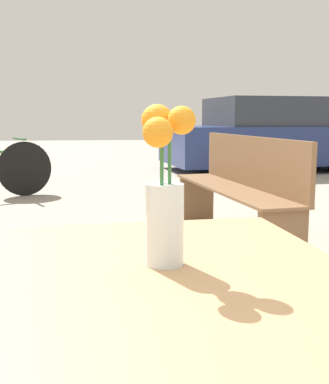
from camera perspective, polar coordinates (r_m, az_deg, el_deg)
The scene contains 4 objects.
table_front at distance 0.94m, azimuth -5.52°, elevation -15.21°, with size 1.01×1.04×0.70m.
flower_vase at distance 0.97m, azimuth -0.01°, elevation -0.69°, with size 0.11×0.14×0.33m.
bench_middle at distance 3.87m, azimuth 8.93°, elevation 0.94°, with size 0.62×1.86×0.85m.
parked_car at distance 9.36m, azimuth 12.38°, elevation 6.49°, with size 4.10×2.38×1.35m.
Camera 1 is at (-0.01, -0.86, 1.00)m, focal length 45.00 mm.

